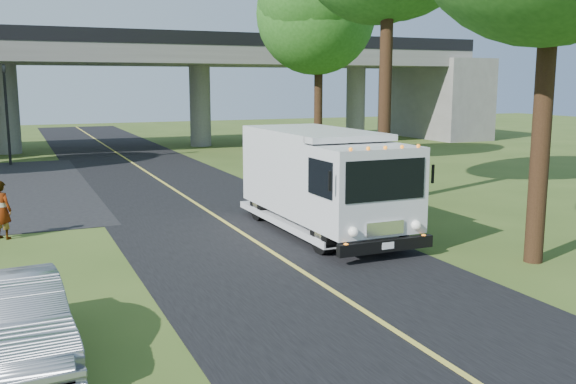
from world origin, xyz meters
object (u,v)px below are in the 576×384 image
traffic_signal (6,104)px  tree_right_far (324,2)px  step_van (322,178)px  silver_sedan (18,319)px  pedestrian (2,210)px

traffic_signal → tree_right_far: 17.18m
step_van → silver_sedan: size_ratio=1.80×
traffic_signal → pedestrian: size_ratio=3.19×
pedestrian → silver_sedan: bearing=132.6°
tree_right_far → step_van: bearing=-116.6°
traffic_signal → step_van: size_ratio=0.74×
pedestrian → traffic_signal: bearing=-50.1°
traffic_signal → step_van: 21.84m
tree_right_far → traffic_signal: bearing=157.9°
step_van → silver_sedan: 10.10m
silver_sedan → tree_right_far: bearing=47.6°
tree_right_far → pedestrian: bearing=-144.1°
traffic_signal → pedestrian: 17.55m
pedestrian → step_van: bearing=-157.5°
traffic_signal → silver_sedan: 26.13m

